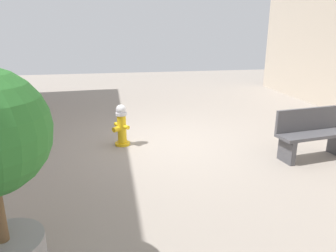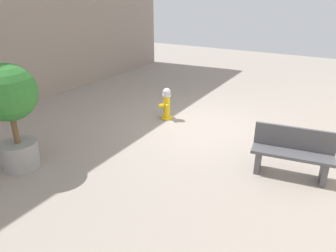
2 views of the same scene
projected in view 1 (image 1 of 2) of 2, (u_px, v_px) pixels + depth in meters
The scene contains 3 objects.
ground_plane at pixel (169, 142), 6.87m from camera, with size 23.40×23.40×0.00m, color gray.
fire_hydrant at pixel (121, 125), 6.60m from camera, with size 0.37×0.37×0.88m.
bench_near at pixel (312, 133), 5.96m from camera, with size 1.52×0.63×0.95m.
Camera 1 is at (1.19, 6.34, 2.38)m, focal length 33.55 mm.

